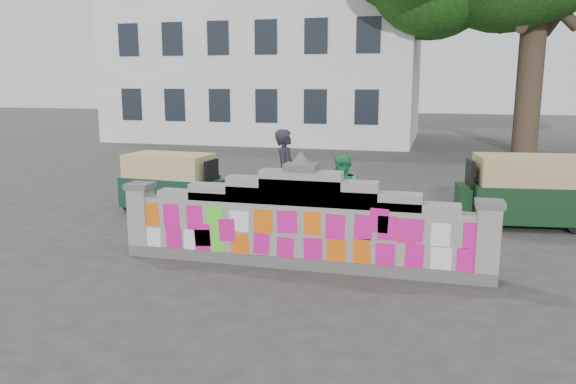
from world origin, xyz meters
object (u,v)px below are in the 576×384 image
pedestrian (342,195)px  rickshaw_right (524,190)px  cyclist_bike (286,204)px  cyclist_rider (286,186)px  rickshaw_left (172,182)px

pedestrian → rickshaw_right: 4.16m
cyclist_bike → cyclist_rider: cyclist_rider is taller
cyclist_bike → rickshaw_right: size_ratio=0.75×
pedestrian → cyclist_bike: bearing=-132.9°
cyclist_rider → rickshaw_right: cyclist_rider is taller
cyclist_bike → cyclist_rider: size_ratio=1.12×
rickshaw_left → rickshaw_right: 8.16m
rickshaw_left → rickshaw_right: bearing=8.4°
cyclist_bike → rickshaw_left: 3.33m
rickshaw_left → rickshaw_right: (8.13, 0.64, 0.07)m
pedestrian → rickshaw_left: bearing=-141.2°
cyclist_rider → rickshaw_left: cyclist_rider is taller
rickshaw_right → rickshaw_left: bearing=-2.9°
cyclist_rider → pedestrian: (1.23, -0.14, -0.11)m
cyclist_rider → pedestrian: cyclist_rider is taller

